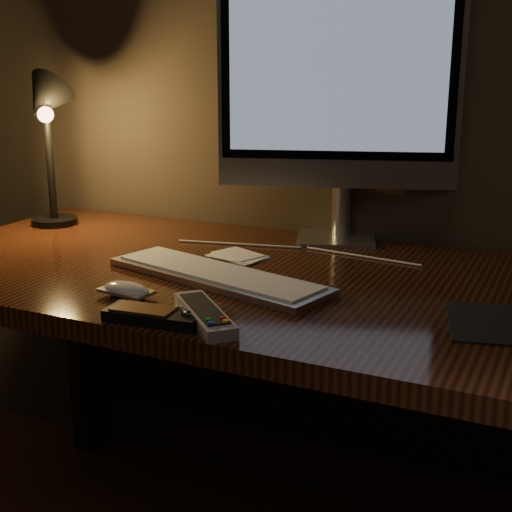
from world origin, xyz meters
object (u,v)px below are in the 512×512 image
at_px(monitor, 340,92).
at_px(desk_lamp, 46,122).
at_px(desk, 276,322).
at_px(tv_remote, 204,314).
at_px(media_remote, 154,315).
at_px(mouse, 126,292).
at_px(keyboard, 217,275).

xyz_separation_m(monitor, desk_lamp, (-0.70, -0.18, -0.08)).
bearing_deg(desk, tv_remote, -85.90).
distance_m(desk, media_remote, 0.42).
relative_size(desk, mouse, 15.88).
bearing_deg(media_remote, desk, 78.11).
bearing_deg(tv_remote, keyboard, 157.29).
xyz_separation_m(monitor, keyboard, (-0.11, -0.40, -0.34)).
bearing_deg(tv_remote, mouse, -150.18).
height_order(monitor, media_remote, monitor).
bearing_deg(monitor, desk, -116.99).
relative_size(monitor, desk_lamp, 1.48).
bearing_deg(desk, monitor, 80.57).
distance_m(monitor, mouse, 0.69).
relative_size(media_remote, desk_lamp, 0.43).
relative_size(tv_remote, desk_lamp, 0.46).
distance_m(mouse, desk_lamp, 0.68).
bearing_deg(tv_remote, media_remote, -106.70).
xyz_separation_m(keyboard, tv_remote, (0.09, -0.21, 0.00)).
bearing_deg(desk, keyboard, -114.57).
height_order(keyboard, mouse, same).
xyz_separation_m(desk, desk_lamp, (-0.66, 0.07, 0.40)).
bearing_deg(keyboard, tv_remote, -52.16).
relative_size(desk, keyboard, 3.26).
height_order(desk, tv_remote, tv_remote).
bearing_deg(desk_lamp, media_remote, -59.67).
relative_size(mouse, desk_lamp, 0.25).
distance_m(media_remote, tv_remote, 0.08).
height_order(desk, mouse, mouse).
distance_m(monitor, keyboard, 0.54).
height_order(keyboard, media_remote, media_remote).
bearing_deg(desk_lamp, desk, -28.51).
relative_size(keyboard, media_remote, 2.87).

